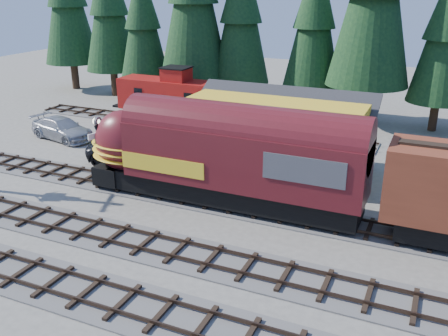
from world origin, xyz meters
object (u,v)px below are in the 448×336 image
at_px(locomotive, 213,160).
at_px(caboose, 169,98).
at_px(pickup_truck_b, 62,129).
at_px(depot, 274,129).
at_px(pickup_truck_a, 134,149).

height_order(locomotive, caboose, caboose).
distance_m(locomotive, pickup_truck_b, 17.93).
xyz_separation_m(depot, caboose, (-12.49, 7.50, -0.57)).
relative_size(locomotive, pickup_truck_b, 2.83).
relative_size(caboose, pickup_truck_b, 1.52).
bearing_deg(depot, locomotive, -102.68).
bearing_deg(pickup_truck_a, locomotive, -137.54).
bearing_deg(pickup_truck_b, locomotive, -98.90).
relative_size(locomotive, caboose, 1.86).
height_order(depot, pickup_truck_a, depot).
height_order(locomotive, pickup_truck_a, locomotive).
bearing_deg(locomotive, caboose, 128.22).
relative_size(depot, pickup_truck_a, 1.95).
bearing_deg(depot, caboose, 149.01).
height_order(depot, locomotive, depot).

